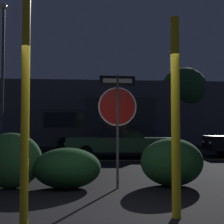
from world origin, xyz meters
The scene contains 13 objects.
ground_plane centered at (0.00, 0.00, 0.00)m, with size 260.00×260.00×0.00m, color black.
road_center_stripe centered at (0.00, 8.07, 0.00)m, with size 37.35×0.12×0.01m, color gold.
stop_sign centered at (0.52, 2.33, 1.80)m, with size 0.88×0.08×2.55m.
yellow_pole_left centered at (-1.04, -0.30, 1.79)m, with size 0.12×0.12×3.59m, color yellow.
yellow_pole_right centered at (1.18, 0.01, 1.54)m, with size 0.14×0.14×3.09m, color yellow.
hedge_bush_1 centered at (-1.87, 2.53, 0.62)m, with size 1.39×0.79×1.24m, color #285B2D.
hedge_bush_2 centered at (-0.61, 2.42, 0.45)m, with size 1.51×1.13×0.91m, color #19421E.
hedge_bush_3 centered at (1.82, 2.52, 0.55)m, with size 1.47×1.19×1.11m, color #1E4C23.
passing_car_2 centered at (1.37, 9.43, 0.73)m, with size 4.85×2.25×1.47m.
delivery_truck centered at (0.59, 13.76, 1.61)m, with size 6.38×2.43×3.04m.
street_lamp centered at (-4.81, 13.01, 4.83)m, with size 0.37×0.37×8.36m.
tree_0 centered at (7.72, 19.72, 4.26)m, with size 3.84×3.84×6.19m.
building_backdrop centered at (-2.30, 20.52, 2.44)m, with size 32.70×4.67×4.87m, color #4C4C56.
Camera 1 is at (-0.21, -4.67, 1.37)m, focal length 50.00 mm.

